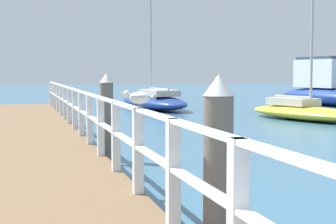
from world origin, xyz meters
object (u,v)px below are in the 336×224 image
(dock_piling_far, at_px, (107,117))
(boat_5, at_px, (304,111))
(boat_1, at_px, (154,101))
(seagull_foreground, at_px, (139,97))
(boat_4, at_px, (330,89))
(dock_piling_near, at_px, (218,173))

(dock_piling_far, bearing_deg, boat_5, 39.63)
(dock_piling_far, bearing_deg, boat_1, 72.26)
(seagull_foreground, relative_size, boat_4, 0.05)
(dock_piling_near, xyz_separation_m, boat_4, (15.21, 21.88, -0.02))
(dock_piling_far, height_order, boat_5, boat_5)
(seagull_foreground, xyz_separation_m, boat_1, (5.20, 19.92, -1.16))
(dock_piling_far, xyz_separation_m, boat_4, (15.21, 15.33, -0.02))
(dock_piling_far, xyz_separation_m, boat_1, (4.81, 15.05, -0.52))
(boat_1, bearing_deg, boat_5, -67.35)
(dock_piling_near, bearing_deg, boat_4, 55.20)
(dock_piling_far, relative_size, seagull_foreground, 4.75)
(boat_4, height_order, boat_5, boat_5)
(dock_piling_near, height_order, boat_5, boat_5)
(seagull_foreground, bearing_deg, boat_1, 25.89)
(dock_piling_far, relative_size, boat_1, 0.24)
(seagull_foreground, relative_size, boat_1, 0.05)
(seagull_foreground, height_order, boat_1, boat_1)
(dock_piling_far, distance_m, seagull_foreground, 4.93)
(boat_5, bearing_deg, dock_piling_near, 42.37)
(dock_piling_near, distance_m, boat_1, 22.13)
(dock_piling_near, height_order, dock_piling_far, same)
(boat_5, bearing_deg, boat_4, -143.09)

